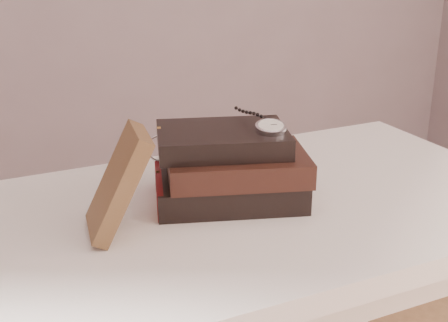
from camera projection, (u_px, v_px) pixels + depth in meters
name	position (u px, v px, depth m)	size (l,w,h in m)	color
table	(263.00, 245.00, 1.15)	(1.00, 0.60, 0.75)	white
book_stack	(230.00, 168.00, 1.10)	(0.30, 0.25, 0.13)	black
journal	(118.00, 183.00, 0.97)	(0.03, 0.11, 0.18)	#482F1B
pocket_watch	(269.00, 126.00, 1.07)	(0.07, 0.16, 0.02)	silver
eyeglasses	(175.00, 147.00, 1.16)	(0.14, 0.15, 0.05)	silver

